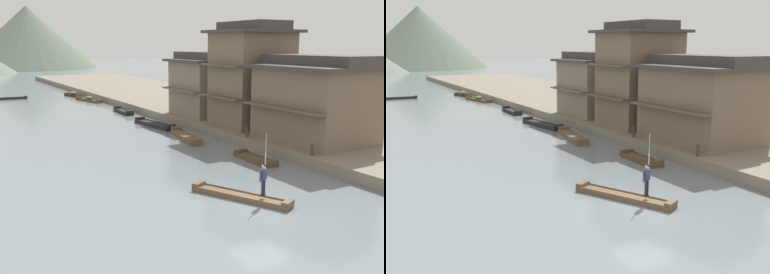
% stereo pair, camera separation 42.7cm
% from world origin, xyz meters
% --- Properties ---
extents(ground_plane, '(400.00, 400.00, 0.00)m').
position_xyz_m(ground_plane, '(0.00, 0.00, 0.00)').
color(ground_plane, slate).
extents(riverbank_right, '(18.00, 110.00, 0.76)m').
position_xyz_m(riverbank_right, '(15.77, 30.00, 0.38)').
color(riverbank_right, slate).
rests_on(riverbank_right, ground).
extents(boat_foreground_poled, '(3.07, 5.25, 0.42)m').
position_xyz_m(boat_foreground_poled, '(-0.15, 1.39, 0.14)').
color(boat_foreground_poled, brown).
rests_on(boat_foreground_poled, ground).
extents(boatman_person, '(0.53, 0.37, 3.04)m').
position_xyz_m(boatman_person, '(0.39, 0.29, 1.43)').
color(boatman_person, black).
rests_on(boatman_person, boat_foreground_poled).
extents(boat_moored_nearest, '(1.12, 4.45, 0.55)m').
position_xyz_m(boat_moored_nearest, '(5.39, 30.73, 0.18)').
color(boat_moored_nearest, '#232326').
rests_on(boat_moored_nearest, ground).
extents(boat_moored_second, '(2.21, 5.75, 0.56)m').
position_xyz_m(boat_moored_second, '(4.59, 15.19, 0.18)').
color(boat_moored_second, brown).
rests_on(boat_moored_second, ground).
extents(boat_moored_third, '(2.08, 5.81, 0.70)m').
position_xyz_m(boat_moored_third, '(5.33, 42.98, 0.23)').
color(boat_moored_third, brown).
rests_on(boat_moored_third, ground).
extents(boat_moored_far, '(1.85, 3.63, 0.77)m').
position_xyz_m(boat_moored_far, '(5.05, 49.76, 0.29)').
color(boat_moored_far, '#33281E').
rests_on(boat_moored_far, ground).
extents(boat_midriver_drifting, '(1.24, 3.78, 0.45)m').
position_xyz_m(boat_midriver_drifting, '(5.09, 6.76, 0.15)').
color(boat_midriver_drifting, brown).
rests_on(boat_midriver_drifting, ground).
extents(boat_midriver_upstream, '(1.75, 5.77, 0.56)m').
position_xyz_m(boat_midriver_upstream, '(4.84, 21.57, 0.18)').
color(boat_midriver_upstream, '#232326').
rests_on(boat_midriver_upstream, ground).
extents(boat_upstream_distant, '(5.63, 1.40, 0.40)m').
position_xyz_m(boat_upstream_distant, '(-4.13, 50.60, 0.13)').
color(boat_upstream_distant, '#232326').
rests_on(boat_upstream_distant, ground).
extents(house_waterfront_nearest, '(6.99, 8.39, 6.14)m').
position_xyz_m(house_waterfront_nearest, '(10.71, 7.06, 3.76)').
color(house_waterfront_nearest, '#75604C').
rests_on(house_waterfront_nearest, riverbank_right).
extents(house_waterfront_second, '(6.91, 5.94, 8.74)m').
position_xyz_m(house_waterfront_second, '(10.66, 14.42, 5.07)').
color(house_waterfront_second, '#75604C').
rests_on(house_waterfront_second, riverbank_right).
extents(house_waterfront_tall, '(5.34, 6.95, 6.14)m').
position_xyz_m(house_waterfront_tall, '(9.88, 21.25, 3.77)').
color(house_waterfront_tall, '#7F705B').
rests_on(house_waterfront_tall, riverbank_right).
extents(mooring_post_dock_near, '(0.20, 0.20, 0.75)m').
position_xyz_m(mooring_post_dock_near, '(7.12, 3.69, 1.14)').
color(mooring_post_dock_near, '#473828').
rests_on(mooring_post_dock_near, riverbank_right).
extents(mooring_post_dock_mid, '(0.20, 0.20, 0.83)m').
position_xyz_m(mooring_post_dock_mid, '(7.12, 10.32, 1.18)').
color(mooring_post_dock_mid, '#473828').
rests_on(mooring_post_dock_mid, riverbank_right).
extents(hill_far_west, '(42.75, 42.75, 19.49)m').
position_xyz_m(hill_far_west, '(15.13, 134.66, 9.74)').
color(hill_far_west, '#5B6B5B').
rests_on(hill_far_west, ground).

